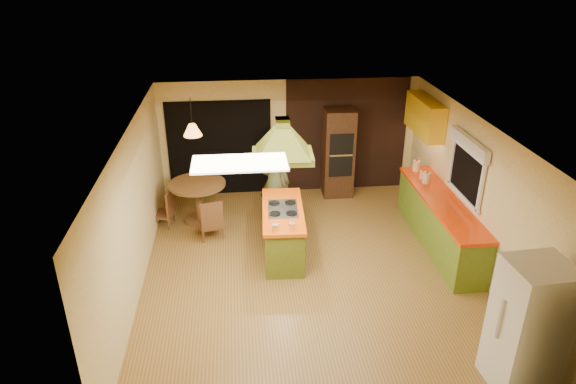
{
  "coord_description": "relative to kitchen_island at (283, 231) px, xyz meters",
  "views": [
    {
      "loc": [
        -1.11,
        -7.21,
        4.91
      ],
      "look_at": [
        -0.29,
        0.7,
        1.15
      ],
      "focal_mm": 32.0,
      "sensor_mm": 36.0,
      "label": 1
    }
  ],
  "objects": [
    {
      "name": "ground",
      "position": [
        0.39,
        -0.6,
        -0.44
      ],
      "size": [
        6.5,
        6.5,
        0.0
      ],
      "primitive_type": "plane",
      "color": "olive",
      "rests_on": "ground"
    },
    {
      "name": "dining_table",
      "position": [
        -1.54,
        1.38,
        0.14
      ],
      "size": [
        1.1,
        1.1,
        0.82
      ],
      "rotation": [
        0.0,
        0.0,
        -0.21
      ],
      "color": "brown",
      "rests_on": "ground"
    },
    {
      "name": "nook_opening",
      "position": [
        -1.11,
        2.63,
        0.61
      ],
      "size": [
        2.2,
        0.03,
        2.1
      ],
      "primitive_type": "cube",
      "color": "black",
      "rests_on": "ground"
    },
    {
      "name": "canister_small",
      "position": [
        2.79,
        0.92,
        0.55
      ],
      "size": [
        0.14,
        0.14,
        0.15
      ],
      "primitive_type": "cylinder",
      "rotation": [
        0.0,
        0.0,
        0.21
      ],
      "color": "beige",
      "rests_on": "right_counter"
    },
    {
      "name": "pendant_lamp",
      "position": [
        -1.54,
        1.38,
        1.46
      ],
      "size": [
        0.46,
        0.46,
        0.22
      ],
      "primitive_type": "cone",
      "rotation": [
        0.0,
        0.0,
        -0.41
      ],
      "color": "#FF9E3F",
      "rests_on": "ceiling_plane"
    },
    {
      "name": "fluor_panel",
      "position": [
        -0.71,
        -1.8,
        2.04
      ],
      "size": [
        1.2,
        0.6,
        0.03
      ],
      "primitive_type": "cube",
      "color": "white",
      "rests_on": "ceiling_plane"
    },
    {
      "name": "right_counter",
      "position": [
        2.84,
        0.0,
        0.02
      ],
      "size": [
        0.62,
        3.05,
        0.92
      ],
      "color": "olive",
      "rests_on": "ground"
    },
    {
      "name": "brick_panel",
      "position": [
        1.64,
        2.63,
        0.81
      ],
      "size": [
        2.64,
        0.03,
        2.5
      ],
      "primitive_type": "cube",
      "color": "#381E14",
      "rests_on": "ground"
    },
    {
      "name": "kitchen_island",
      "position": [
        0.0,
        0.0,
        0.0
      ],
      "size": [
        0.79,
        1.77,
        0.89
      ],
      "rotation": [
        0.0,
        0.0,
        -0.05
      ],
      "color": "#606B1A",
      "rests_on": "ground"
    },
    {
      "name": "canister_medium",
      "position": [
        2.79,
        0.72,
        0.58
      ],
      "size": [
        0.19,
        0.19,
        0.21
      ],
      "primitive_type": "cylinder",
      "rotation": [
        0.0,
        0.0,
        -0.34
      ],
      "color": "beige",
      "rests_on": "right_counter"
    },
    {
      "name": "man",
      "position": [
        -0.05,
        1.22,
        0.38
      ],
      "size": [
        0.67,
        0.52,
        1.65
      ],
      "primitive_type": "imported",
      "rotation": [
        0.0,
        0.0,
        2.91
      ],
      "color": "#474C28",
      "rests_on": "ground"
    },
    {
      "name": "chair_left",
      "position": [
        -2.24,
        1.28,
        -0.07
      ],
      "size": [
        0.49,
        0.49,
        0.73
      ],
      "primitive_type": null,
      "rotation": [
        0.0,
        0.0,
        -1.83
      ],
      "color": "brown",
      "rests_on": "ground"
    },
    {
      "name": "room_walls",
      "position": [
        0.39,
        -0.6,
        0.81
      ],
      "size": [
        5.5,
        6.5,
        6.5
      ],
      "color": "beige",
      "rests_on": "ground"
    },
    {
      "name": "canister_large",
      "position": [
        2.79,
        1.31,
        0.58
      ],
      "size": [
        0.19,
        0.19,
        0.21
      ],
      "primitive_type": "cylinder",
      "rotation": [
        0.0,
        0.0,
        -0.43
      ],
      "color": "#F7EDC6",
      "rests_on": "right_counter"
    },
    {
      "name": "ceiling_plane",
      "position": [
        0.39,
        -0.6,
        2.06
      ],
      "size": [
        6.5,
        6.5,
        0.0
      ],
      "primitive_type": "plane",
      "rotation": [
        3.14,
        0.0,
        0.0
      ],
      "color": "silver",
      "rests_on": "room_walls"
    },
    {
      "name": "wall_oven",
      "position": [
        1.42,
        2.35,
        0.52
      ],
      "size": [
        0.64,
        0.61,
        1.93
      ],
      "rotation": [
        0.0,
        0.0,
        -0.02
      ],
      "color": "#442716",
      "rests_on": "ground"
    },
    {
      "name": "window_right",
      "position": [
        3.09,
        -0.2,
        1.33
      ],
      "size": [
        0.12,
        1.35,
        1.06
      ],
      "color": "black",
      "rests_on": "room_walls"
    },
    {
      "name": "refrigerator",
      "position": [
        2.61,
        -3.32,
        0.42
      ],
      "size": [
        0.76,
        0.72,
        1.73
      ],
      "primitive_type": "cube",
      "rotation": [
        0.0,
        0.0,
        0.07
      ],
      "color": "white",
      "rests_on": "ground"
    },
    {
      "name": "upper_cabinets",
      "position": [
        2.96,
        1.6,
        1.51
      ],
      "size": [
        0.34,
        1.4,
        0.7
      ],
      "primitive_type": "cube",
      "color": "yellow",
      "rests_on": "room_walls"
    },
    {
      "name": "range_hood",
      "position": [
        0.0,
        0.0,
        1.81
      ],
      "size": [
        1.03,
        0.76,
        0.79
      ],
      "rotation": [
        0.0,
        0.0,
        -0.05
      ],
      "color": "#63681A",
      "rests_on": "ceiling_plane"
    },
    {
      "name": "chair_near",
      "position": [
        -1.29,
        0.73,
        -0.05
      ],
      "size": [
        0.53,
        0.53,
        0.79
      ],
      "primitive_type": null,
      "rotation": [
        0.0,
        0.0,
        3.39
      ],
      "color": "brown",
      "rests_on": "ground"
    }
  ]
}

